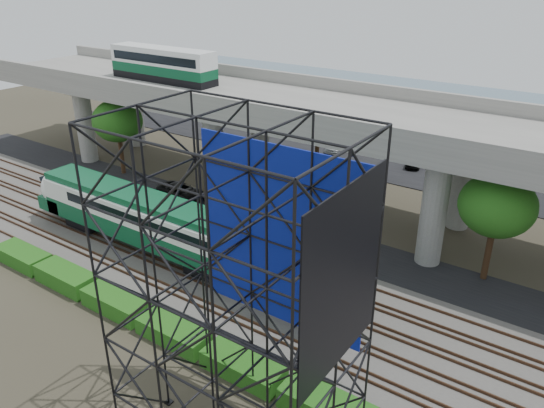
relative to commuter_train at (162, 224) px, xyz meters
The scene contains 13 objects.
ground 7.01m from the commuter_train, 18.24° to the right, with size 140.00×140.00×0.00m, color #474233.
ballast_bed 6.68m from the commuter_train, ahead, with size 90.00×12.00×0.20m, color slate.
service_road 10.82m from the commuter_train, 54.48° to the left, with size 90.00×5.00×0.08m, color black.
parking_lot 32.69m from the commuter_train, 79.26° to the left, with size 90.00×18.00×0.08m, color black.
harbor_water 54.42m from the commuter_train, 83.59° to the left, with size 140.00×40.00×0.03m, color #486977.
rail_tracks 6.60m from the commuter_train, ahead, with size 90.00×9.52×0.16m.
commuter_train is the anchor object (origin of this frame).
overpass 15.69m from the commuter_train, 71.55° to the left, with size 80.00×12.00×12.40m.
scaffold_tower 18.40m from the commuter_train, 34.08° to the right, with size 9.36×6.36×15.00m.
hedge_strip 9.75m from the commuter_train, 41.69° to the right, with size 34.60×1.80×1.20m.
trees 14.49m from the commuter_train, 84.35° to the left, with size 40.94×16.94×7.69m.
suv 11.01m from the commuter_train, 126.98° to the left, with size 2.26×4.90×1.36m, color black.
parked_cars 32.53m from the commuter_train, 77.67° to the left, with size 36.15×9.64×1.32m.
Camera 1 is at (19.64, -21.40, 19.93)m, focal length 35.00 mm.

